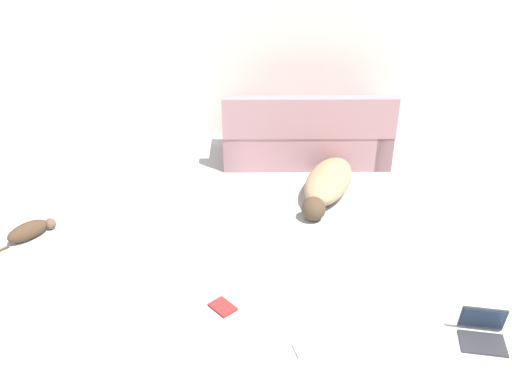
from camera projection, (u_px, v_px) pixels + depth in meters
The scene contains 7 objects.
wall_back at pixel (239, 34), 6.92m from camera, with size 7.71×0.06×2.71m.
couch at pixel (306, 138), 6.85m from camera, with size 2.01×0.93×0.90m.
dog at pixel (327, 183), 6.13m from camera, with size 0.75×1.43×0.31m.
cat at pixel (30, 230), 5.46m from camera, with size 0.43×0.50×0.17m.
laptop_open at pixel (483, 329), 4.29m from camera, with size 0.36×0.33×0.25m.
book_cream at pixel (306, 349), 4.20m from camera, with size 0.20×0.19×0.02m.
book_red at pixel (223, 307), 4.60m from camera, with size 0.25×0.25×0.02m.
Camera 1 is at (0.55, -2.49, 3.08)m, focal length 40.00 mm.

